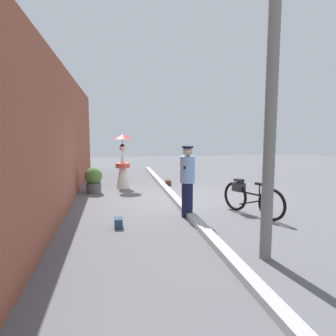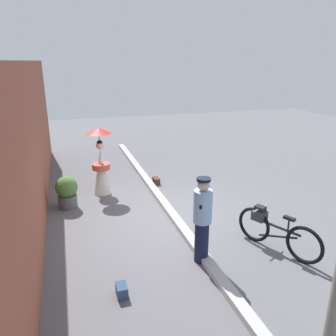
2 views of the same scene
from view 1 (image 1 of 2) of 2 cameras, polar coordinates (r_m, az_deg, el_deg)
ground_plane at (r=9.11m, az=0.97°, el=-5.66°), size 30.00×30.00×0.00m
building_wall at (r=8.83m, az=-19.03°, el=5.28°), size 14.00×0.40×3.58m
sidewalk_curb at (r=9.09m, az=0.97°, el=-5.29°), size 14.00×0.20×0.12m
bicycle_near_officer at (r=7.55m, az=15.04°, el=-5.26°), size 1.68×0.81×0.81m
person_officer at (r=7.02m, az=3.64°, el=-2.17°), size 0.34×0.34×1.65m
person_with_parasol at (r=10.71m, az=-8.43°, el=0.98°), size 0.70×0.70×1.87m
potted_plant_by_door at (r=10.11m, az=-13.67°, el=-2.06°), size 0.57×0.55×0.83m
backpack_on_pavement at (r=11.26m, az=0.07°, el=-2.72°), size 0.32×0.16×0.18m
backpack_spare at (r=6.49m, az=-9.17°, el=-10.02°), size 0.26×0.17×0.20m
utility_pole at (r=4.86m, az=18.66°, el=11.48°), size 0.18×0.18×4.80m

